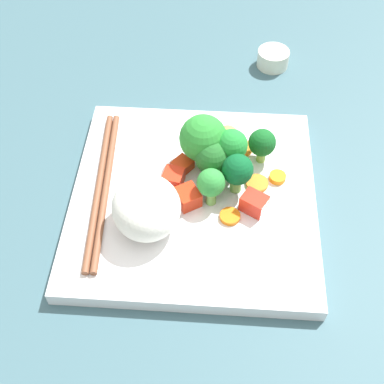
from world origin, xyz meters
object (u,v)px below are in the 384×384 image
Objects in this scene: broccoli_floret_0 at (212,159)px; sauce_cup at (273,58)px; carrot_slice_0 at (242,148)px; square_plate at (194,198)px; rice_mound at (146,207)px; chopstick_pair at (103,186)px.

broccoli_floret_0 reaches higher than sauce_cup.
square_plate is at bearing 49.72° from carrot_slice_0.
chopstick_pair is at bearing -40.60° from rice_mound.
rice_mound is 10.25cm from broccoli_floret_0.
carrot_slice_0 is at bearing -130.28° from square_plate.
broccoli_floret_0 is (-7.23, -7.26, 0.04)cm from rice_mound.
broccoli_floret_0 reaches higher than chopstick_pair.
square_plate is 7.74cm from rice_mound.
square_plate is 6.06× the size of sauce_cup.
chopstick_pair is (16.86, 6.54, 0.06)cm from carrot_slice_0.
rice_mound is (5.10, 4.35, 3.87)cm from square_plate.
square_plate is at bearing 66.69° from sauce_cup.
sauce_cup is (-5.52, -19.67, -0.94)cm from carrot_slice_0.
chopstick_pair is 4.97× the size of sauce_cup.
square_plate is at bearing 86.52° from chopstick_pair.
rice_mound is 0.35× the size of chopstick_pair.
sauce_cup is (-16.64, -31.13, -3.53)cm from rice_mound.
chopstick_pair is at bearing 21.21° from carrot_slice_0.
square_plate is 1.22× the size of chopstick_pair.
carrot_slice_0 is 0.53× the size of sauce_cup.
sauce_cup is (-22.37, -26.22, -1.00)cm from chopstick_pair.
broccoli_floret_0 is at bearing -134.89° from rice_mound.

